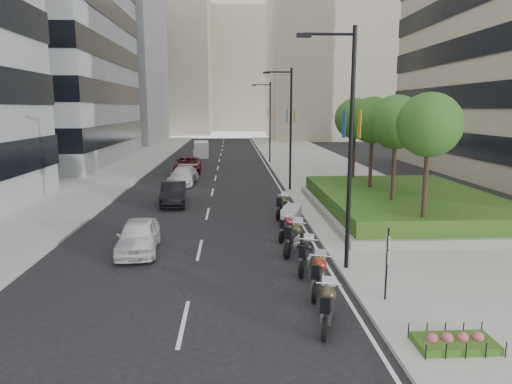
{
  "coord_description": "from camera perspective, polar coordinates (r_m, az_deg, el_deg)",
  "views": [
    {
      "loc": [
        -0.05,
        -15.45,
        6.16
      ],
      "look_at": [
        1.16,
        7.08,
        2.0
      ],
      "focal_mm": 32.0,
      "sensor_mm": 36.0,
      "label": 1
    }
  ],
  "objects": [
    {
      "name": "lamp_post_1",
      "position": [
        33.73,
        4.11,
        8.56
      ],
      "size": [
        2.34,
        0.45,
        9.0
      ],
      "color": "black",
      "rests_on": "ground"
    },
    {
      "name": "lane_edge",
      "position": [
        46.02,
        1.62,
        2.76
      ],
      "size": [
        0.12,
        100.0,
        0.01
      ],
      "primitive_type": "cube",
      "color": "silver",
      "rests_on": "ground"
    },
    {
      "name": "motorcycle_4",
      "position": [
        21.91,
        3.82,
        -4.48
      ],
      "size": [
        0.97,
        1.85,
        0.99
      ],
      "rotation": [
        0.0,
        0.0,
        1.15
      ],
      "color": "black",
      "rests_on": "ground"
    },
    {
      "name": "lamp_post_0",
      "position": [
        17.01,
        11.28,
        6.55
      ],
      "size": [
        2.34,
        0.45,
        9.0
      ],
      "color": "black",
      "rests_on": "ground"
    },
    {
      "name": "hedge",
      "position": [
        27.85,
        18.13,
        -0.86
      ],
      "size": [
        9.4,
        13.4,
        0.8
      ],
      "primitive_type": "cube",
      "color": "#204213",
      "rests_on": "planter"
    },
    {
      "name": "sidewalk_left",
      "position": [
        47.38,
        -17.68,
        2.57
      ],
      "size": [
        8.0,
        100.0,
        0.15
      ],
      "primitive_type": "cube",
      "color": "#9E9B93",
      "rests_on": "ground"
    },
    {
      "name": "tree_0",
      "position": [
        21.26,
        20.84,
        7.79
      ],
      "size": [
        2.8,
        2.8,
        6.3
      ],
      "color": "#332319",
      "rests_on": "planter"
    },
    {
      "name": "building_grey_far",
      "position": [
        89.18,
        -19.39,
        15.57
      ],
      "size": [
        22.0,
        26.0,
        30.0
      ],
      "primitive_type": "cube",
      "color": "gray",
      "rests_on": "ground"
    },
    {
      "name": "lamp_post_2",
      "position": [
        51.63,
        1.59,
        9.23
      ],
      "size": [
        2.34,
        0.45,
        9.0
      ],
      "color": "black",
      "rests_on": "ground"
    },
    {
      "name": "lane_centre",
      "position": [
        45.88,
        -4.87,
        2.7
      ],
      "size": [
        0.12,
        100.0,
        0.01
      ],
      "primitive_type": "cube",
      "color": "silver",
      "rests_on": "ground"
    },
    {
      "name": "tree_3",
      "position": [
        32.6,
        12.27,
        8.92
      ],
      "size": [
        2.8,
        2.8,
        6.3
      ],
      "color": "#332319",
      "rests_on": "planter"
    },
    {
      "name": "tree_2",
      "position": [
        28.76,
        14.38,
        8.66
      ],
      "size": [
        2.8,
        2.8,
        6.3
      ],
      "color": "#332319",
      "rests_on": "planter"
    },
    {
      "name": "building_cream_left",
      "position": [
        117.34,
        -12.33,
        15.52
      ],
      "size": [
        26.0,
        24.0,
        34.0
      ],
      "primitive_type": "cube",
      "color": "#B7AD93",
      "rests_on": "ground"
    },
    {
      "name": "building_cream_centre",
      "position": [
        136.07,
        -2.3,
        15.86
      ],
      "size": [
        30.0,
        24.0,
        38.0
      ],
      "primitive_type": "cube",
      "color": "#B7AD93",
      "rests_on": "ground"
    },
    {
      "name": "motorcycle_6",
      "position": [
        26.16,
        3.31,
        -1.77
      ],
      "size": [
        1.04,
        2.27,
        1.18
      ],
      "rotation": [
        0.0,
        0.0,
        1.23
      ],
      "color": "black",
      "rests_on": "ground"
    },
    {
      "name": "car_b",
      "position": [
        29.92,
        -10.26,
        -0.19
      ],
      "size": [
        1.84,
        4.49,
        1.45
      ],
      "primitive_type": "imported",
      "rotation": [
        0.0,
        0.0,
        0.07
      ],
      "color": "black",
      "rests_on": "ground"
    },
    {
      "name": "flower_bed",
      "position": [
        13.27,
        23.6,
        -16.94
      ],
      "size": [
        2.0,
        1.0,
        0.2
      ],
      "primitive_type": "cube",
      "color": "#204213",
      "rests_on": "sidewalk_right"
    },
    {
      "name": "parking_sign",
      "position": [
        15.05,
        16.06,
        -8.19
      ],
      "size": [
        0.06,
        0.32,
        2.5
      ],
      "color": "black",
      "rests_on": "ground"
    },
    {
      "name": "car_c",
      "position": [
        37.8,
        -9.07,
        2.03
      ],
      "size": [
        2.35,
        5.06,
        1.43
      ],
      "primitive_type": "imported",
      "rotation": [
        0.0,
        0.0,
        -0.07
      ],
      "color": "silver",
      "rests_on": "ground"
    },
    {
      "name": "motorcycle_3",
      "position": [
        19.85,
        4.76,
        -5.71
      ],
      "size": [
        1.21,
        2.27,
        1.21
      ],
      "rotation": [
        0.0,
        0.0,
        1.14
      ],
      "color": "black",
      "rests_on": "ground"
    },
    {
      "name": "motorcycle_0",
      "position": [
        13.54,
        8.87,
        -13.99
      ],
      "size": [
        0.88,
        2.16,
        1.1
      ],
      "rotation": [
        0.0,
        0.0,
        1.29
      ],
      "color": "black",
      "rests_on": "ground"
    },
    {
      "name": "tree_1",
      "position": [
        24.97,
        17.13,
        8.3
      ],
      "size": [
        2.8,
        2.8,
        6.3
      ],
      "color": "#332319",
      "rests_on": "planter"
    },
    {
      "name": "motorcycle_1",
      "position": [
        15.75,
        7.8,
        -10.27
      ],
      "size": [
        0.96,
        2.24,
        1.15
      ],
      "rotation": [
        0.0,
        0.0,
        1.26
      ],
      "color": "black",
      "rests_on": "ground"
    },
    {
      "name": "motorcycle_5",
      "position": [
        23.81,
        4.44,
        -3.17
      ],
      "size": [
        1.31,
        2.01,
        1.14
      ],
      "rotation": [
        0.0,
        0.0,
        1.25
      ],
      "color": "black",
      "rests_on": "ground"
    },
    {
      "name": "building_cream_right",
      "position": [
        98.67,
        10.31,
        17.18
      ],
      "size": [
        28.0,
        24.0,
        36.0
      ],
      "primitive_type": "cube",
      "color": "#B7AD93",
      "rests_on": "ground"
    },
    {
      "name": "ground",
      "position": [
        16.63,
        -2.74,
        -11.31
      ],
      "size": [
        160.0,
        160.0,
        0.0
      ],
      "primitive_type": "plane",
      "color": "black",
      "rests_on": "ground"
    },
    {
      "name": "motorcycle_2",
      "position": [
        17.78,
        6.27,
        -7.88
      ],
      "size": [
        0.99,
        2.12,
        1.1
      ],
      "rotation": [
        0.0,
        0.0,
        1.22
      ],
      "color": "black",
      "rests_on": "ground"
    },
    {
      "name": "sidewalk_right",
      "position": [
        46.74,
        8.12,
        2.86
      ],
      "size": [
        10.0,
        100.0,
        0.15
      ],
      "primitive_type": "cube",
      "color": "#9E9B93",
      "rests_on": "ground"
    },
    {
      "name": "planter",
      "position": [
        27.97,
        18.06,
        -2.07
      ],
      "size": [
        10.0,
        14.0,
        0.4
      ],
      "primitive_type": "cube",
      "color": "gray",
      "rests_on": "sidewalk_right"
    },
    {
      "name": "car_a",
      "position": [
        20.47,
        -14.49,
        -5.34
      ],
      "size": [
        1.98,
        4.28,
        1.42
      ],
      "primitive_type": "imported",
      "rotation": [
        0.0,
        0.0,
        0.07
      ],
      "color": "silver",
      "rests_on": "ground"
    },
    {
      "name": "car_d",
      "position": [
        44.92,
        -8.52,
        3.42
      ],
      "size": [
        2.77,
        5.56,
        1.51
      ],
      "primitive_type": "imported",
      "rotation": [
        0.0,
        0.0,
        0.05
      ],
      "color": "maroon",
      "rests_on": "ground"
    },
    {
      "name": "delivery_van",
      "position": [
        58.62,
        -6.86,
        5.24
      ],
      "size": [
        2.08,
        4.76,
        1.95
      ],
      "rotation": [
        0.0,
        0.0,
        0.07
      ],
      "color": "silver",
      "rests_on": "ground"
    }
  ]
}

